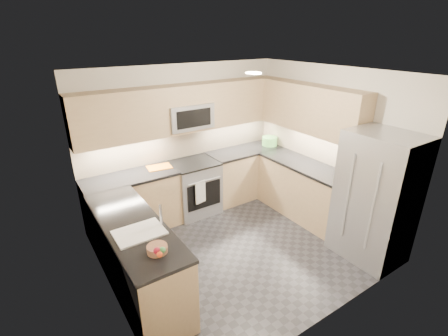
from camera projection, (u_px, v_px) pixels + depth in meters
floor at (237, 247)px, 4.83m from camera, size 3.60×3.20×0.00m
ceiling at (240, 73)px, 3.86m from camera, size 3.60×3.20×0.02m
wall_back at (184, 139)px, 5.57m from camera, size 3.60×0.02×2.50m
wall_front at (336, 224)px, 3.12m from camera, size 3.60×0.02×2.50m
wall_left at (101, 206)px, 3.42m from camera, size 0.02×3.20×2.50m
wall_right at (328, 146)px, 5.27m from camera, size 0.02×3.20×2.50m
base_cab_back_left at (133, 204)px, 5.09m from camera, size 1.42×0.60×0.90m
base_cab_back_right at (244, 174)px, 6.21m from camera, size 1.42×0.60×0.90m
base_cab_right at (303, 191)px, 5.54m from camera, size 0.60×1.70×0.90m
base_cab_peninsula at (136, 258)px, 3.89m from camera, size 0.60×2.00×0.90m
countertop_back_left at (130, 177)px, 4.91m from camera, size 1.42×0.63×0.04m
countertop_back_right at (244, 150)px, 6.03m from camera, size 1.42×0.63×0.04m
countertop_right at (306, 165)px, 5.35m from camera, size 0.63×1.70×0.04m
countertop_peninsula at (132, 224)px, 3.71m from camera, size 0.63×2.00×0.04m
upper_cab_back at (187, 108)px, 5.22m from camera, size 3.60×0.35×0.75m
upper_cab_right at (311, 109)px, 5.17m from camera, size 0.35×1.95×0.75m
backsplash_back at (184, 142)px, 5.59m from camera, size 3.60×0.01×0.51m
backsplash_right at (307, 142)px, 5.63m from camera, size 0.01×2.30×0.51m
gas_range at (195, 188)px, 5.63m from camera, size 0.76×0.65×0.91m
range_cooktop at (194, 163)px, 5.45m from camera, size 0.76×0.65×0.03m
oven_door_glass at (204, 195)px, 5.38m from camera, size 0.62×0.02×0.45m
oven_handle at (204, 181)px, 5.26m from camera, size 0.60×0.02×0.02m
microwave at (188, 116)px, 5.25m from camera, size 0.76×0.40×0.40m
microwave_door at (194, 118)px, 5.09m from camera, size 0.60×0.01×0.28m
refrigerator at (376, 198)px, 4.34m from camera, size 0.70×0.90×1.80m
fridge_handle_left at (372, 208)px, 3.99m from camera, size 0.02×0.02×1.20m
fridge_handle_right at (348, 197)px, 4.27m from camera, size 0.02×0.02×1.20m
sink_basin at (140, 238)px, 3.53m from camera, size 0.52×0.38×0.16m
faucet at (161, 215)px, 3.58m from camera, size 0.03×0.03×0.28m
utensil_bowl at (270, 141)px, 6.22m from camera, size 0.33×0.33×0.16m
cutting_board at (159, 167)px, 5.21m from camera, size 0.41×0.32×0.01m
fruit_basket at (157, 249)px, 3.19m from camera, size 0.23×0.23×0.07m
fruit_apple at (157, 251)px, 3.04m from camera, size 0.07×0.07×0.07m
fruit_pear at (162, 250)px, 3.05m from camera, size 0.06×0.06×0.06m
dish_towel_check at (200, 192)px, 5.26m from camera, size 0.20×0.06×0.38m
fruit_orange at (160, 254)px, 2.99m from camera, size 0.06×0.06×0.06m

